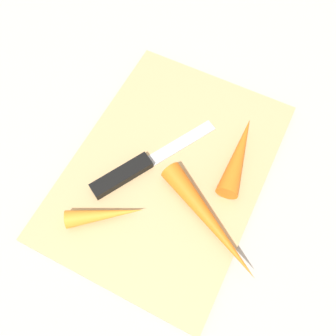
# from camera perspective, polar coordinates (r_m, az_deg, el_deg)

# --- Properties ---
(ground_plane) EXTENTS (1.40, 1.40, 0.00)m
(ground_plane) POSITION_cam_1_polar(r_m,az_deg,el_deg) (0.52, 0.00, -0.56)
(ground_plane) COLOR #ADA8A0
(cutting_board) EXTENTS (0.36, 0.26, 0.01)m
(cutting_board) POSITION_cam_1_polar(r_m,az_deg,el_deg) (0.52, 0.00, -0.28)
(cutting_board) COLOR tan
(cutting_board) RESTS_ON ground_plane
(knife) EXTENTS (0.18, 0.12, 0.01)m
(knife) POSITION_cam_1_polar(r_m,az_deg,el_deg) (0.51, -6.02, -0.46)
(knife) COLOR #B7B7BC
(knife) RESTS_ON cutting_board
(carrot_longest) EXTENTS (0.11, 0.17, 0.03)m
(carrot_longest) POSITION_cam_1_polar(r_m,az_deg,el_deg) (0.47, 6.59, -8.23)
(carrot_longest) COLOR orange
(carrot_longest) RESTS_ON cutting_board
(carrot_medium) EXTENTS (0.13, 0.04, 0.03)m
(carrot_medium) POSITION_cam_1_polar(r_m,az_deg,el_deg) (0.51, 11.06, 2.03)
(carrot_medium) COLOR orange
(carrot_medium) RESTS_ON cutting_board
(carrot_shortest) EXTENTS (0.08, 0.10, 0.02)m
(carrot_shortest) POSITION_cam_1_polar(r_m,az_deg,el_deg) (0.48, -9.92, -7.25)
(carrot_shortest) COLOR orange
(carrot_shortest) RESTS_ON cutting_board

